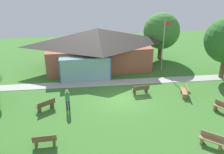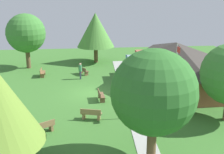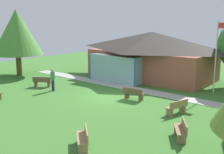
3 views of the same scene
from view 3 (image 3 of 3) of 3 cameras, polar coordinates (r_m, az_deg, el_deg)
ground_plane at (r=20.49m, az=-0.81°, el=-4.04°), size 44.00×44.00×0.00m
pavilion at (r=27.02m, az=7.57°, el=4.46°), size 11.95×7.45×4.32m
footpath at (r=22.97m, az=4.23°, el=-2.34°), size 24.32×2.47×0.03m
flagpole at (r=22.21m, az=19.98°, el=4.28°), size 0.64×0.08×5.36m
bench_lawn_far_right at (r=13.87m, az=13.53°, el=-10.26°), size 1.18×1.50×0.84m
bench_mid_left at (r=24.23m, az=-13.66°, el=-0.97°), size 1.50×1.17×0.84m
bench_front_right at (r=12.71m, az=-5.71°, el=-12.04°), size 1.40×1.34×0.84m
bench_mid_right at (r=17.24m, az=12.74°, el=-5.92°), size 0.83×1.56×0.84m
bench_rear_near_path at (r=19.80m, az=4.28°, el=-3.41°), size 1.53×0.54×0.84m
visitor_strolling_lawn at (r=22.60m, az=-11.66°, el=-0.15°), size 0.34×0.34×1.74m
tree_west_hedge at (r=29.39m, az=-18.32°, el=8.41°), size 4.81×4.81×6.40m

